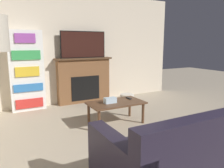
# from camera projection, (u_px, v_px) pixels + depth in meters

# --- Properties ---
(wall_back) EXTENTS (5.68, 0.06, 2.70)m
(wall_back) POSITION_uv_depth(u_px,v_px,m) (74.00, 49.00, 5.41)
(wall_back) COLOR beige
(wall_back) RESTS_ON ground_plane
(fireplace) EXTENTS (1.43, 0.28, 1.13)m
(fireplace) POSITION_uv_depth(u_px,v_px,m) (84.00, 80.00, 5.51)
(fireplace) COLOR brown
(fireplace) RESTS_ON ground_plane
(tv) EXTENTS (1.14, 0.03, 0.64)m
(tv) POSITION_uv_depth(u_px,v_px,m) (83.00, 45.00, 5.33)
(tv) COLOR black
(tv) RESTS_ON fireplace
(couch) EXTENTS (2.50, 0.95, 0.88)m
(couch) POSITION_uv_depth(u_px,v_px,m) (208.00, 150.00, 2.47)
(couch) COLOR black
(couch) RESTS_ON ground_plane
(coffee_table) EXTENTS (1.03, 0.58, 0.41)m
(coffee_table) POSITION_uv_depth(u_px,v_px,m) (116.00, 105.00, 4.05)
(coffee_table) COLOR brown
(coffee_table) RESTS_ON ground_plane
(tissue_box) EXTENTS (0.22, 0.12, 0.10)m
(tissue_box) POSITION_uv_depth(u_px,v_px,m) (110.00, 100.00, 3.97)
(tissue_box) COLOR silver
(tissue_box) RESTS_ON coffee_table
(remote_control) EXTENTS (0.04, 0.15, 0.02)m
(remote_control) POSITION_uv_depth(u_px,v_px,m) (129.00, 98.00, 4.28)
(remote_control) COLOR black
(remote_control) RESTS_ON coffee_table
(bookshelf) EXTENTS (0.72, 0.29, 1.77)m
(bookshelf) POSITION_uv_depth(u_px,v_px,m) (27.00, 71.00, 4.81)
(bookshelf) COLOR white
(bookshelf) RESTS_ON ground_plane
(storage_basket) EXTENTS (0.35, 0.35, 0.19)m
(storage_basket) POSITION_uv_depth(u_px,v_px,m) (127.00, 98.00, 5.65)
(storage_basket) COLOR silver
(storage_basket) RESTS_ON ground_plane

